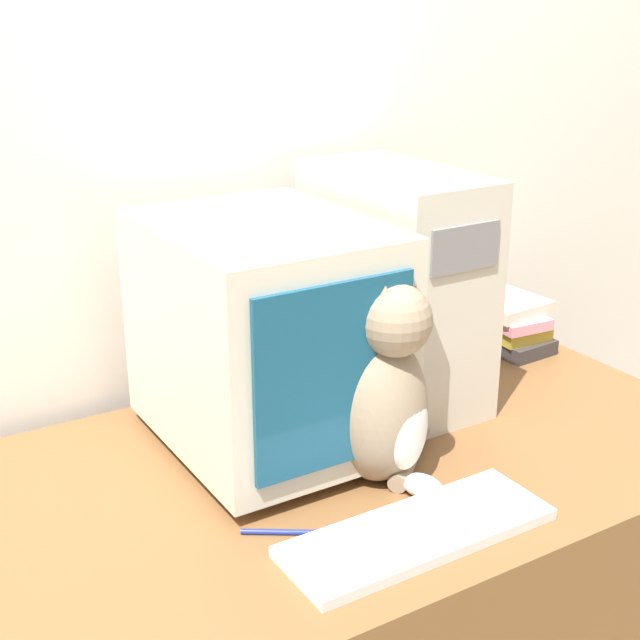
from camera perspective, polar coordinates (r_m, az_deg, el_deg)
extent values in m
cube|color=silver|center=(1.88, -6.45, 10.67)|extent=(7.00, 0.05, 2.50)
cube|color=brown|center=(1.86, 1.32, -19.11)|extent=(1.50, 0.82, 0.76)
cube|color=beige|center=(1.70, -3.42, -7.47)|extent=(0.26, 0.28, 0.02)
cube|color=beige|center=(1.61, -3.58, -0.72)|extent=(0.36, 0.47, 0.40)
cube|color=navy|center=(1.42, 0.95, -3.66)|extent=(0.29, 0.01, 0.31)
cube|color=beige|center=(1.82, 4.76, 2.16)|extent=(0.22, 0.42, 0.48)
cube|color=slate|center=(1.62, 9.29, 4.55)|extent=(0.15, 0.01, 0.09)
cube|color=silver|center=(1.44, 6.28, -13.36)|extent=(0.45, 0.15, 0.02)
cube|color=silver|center=(1.43, 6.30, -13.01)|extent=(0.40, 0.12, 0.00)
ellipsoid|color=gray|center=(1.53, 3.78, -5.65)|extent=(0.21, 0.21, 0.27)
ellipsoid|color=white|center=(1.51, 5.67, -6.99)|extent=(0.10, 0.07, 0.15)
sphere|color=gray|center=(1.45, 4.85, -0.01)|extent=(0.16, 0.16, 0.12)
cone|color=gray|center=(1.41, 4.24, 1.54)|extent=(0.04, 0.04, 0.04)
cone|color=gray|center=(1.47, 5.87, 2.22)|extent=(0.04, 0.04, 0.04)
ellipsoid|color=white|center=(1.54, 6.58, -10.51)|extent=(0.07, 0.09, 0.04)
cylinder|color=gray|center=(1.63, 5.78, -8.57)|extent=(0.19, 0.17, 0.03)
cube|color=#383333|center=(2.18, 11.82, -1.26)|extent=(0.14, 0.22, 0.03)
cube|color=gold|center=(2.16, 12.00, -0.46)|extent=(0.14, 0.18, 0.03)
cube|color=pink|center=(2.15, 11.84, 0.25)|extent=(0.14, 0.20, 0.03)
cube|color=beige|center=(2.15, 11.75, 1.00)|extent=(0.17, 0.18, 0.03)
cylinder|color=navy|center=(1.44, -2.11, -13.42)|extent=(0.13, 0.09, 0.01)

